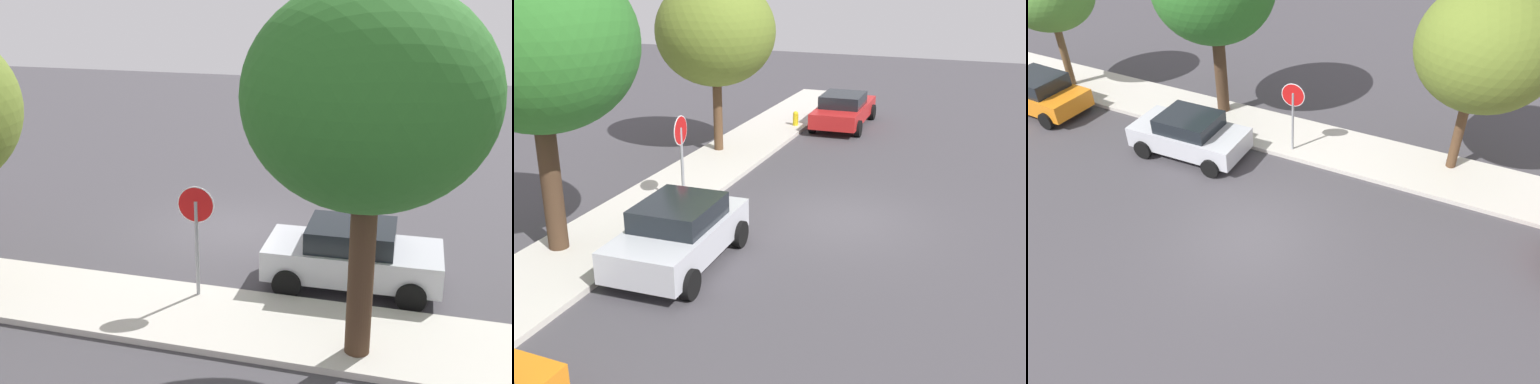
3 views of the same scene
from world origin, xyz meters
The scene contains 6 objects.
ground_plane centered at (0.00, 0.00, 0.00)m, with size 60.00×60.00×0.00m, color #423F44.
sidewalk_curb centered at (0.00, 5.05, 0.07)m, with size 32.00×2.51×0.14m, color beige.
stop_sign centered at (-0.69, 4.26, 1.78)m, with size 0.79×0.08×2.58m.
parked_car_silver centered at (-3.78, 2.68, 0.76)m, with size 3.93×2.10×1.48m.
parked_car_orange centered at (-10.77, 2.65, 0.76)m, with size 3.89×2.15×1.49m.
street_tree_mid_block centered at (4.60, 5.71, 4.15)m, with size 4.03×4.03×5.98m.
Camera 3 is at (5.43, -8.87, 9.60)m, focal length 35.00 mm.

